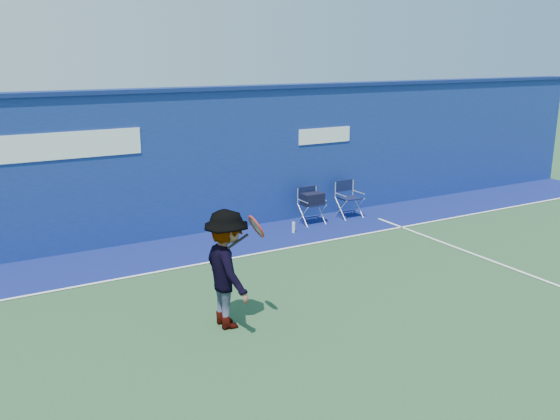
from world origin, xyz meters
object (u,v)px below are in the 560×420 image
directors_chair_left (312,208)px  water_bottle (294,228)px  directors_chair_right (349,206)px  tennis_player (227,269)px

directors_chair_left → water_bottle: 0.87m
directors_chair_right → water_bottle: size_ratio=3.53×
water_bottle → tennis_player: bearing=-132.5°
water_bottle → tennis_player: (-3.09, -3.37, 0.73)m
directors_chair_right → tennis_player: tennis_player is taller
water_bottle → directors_chair_left: bearing=30.2°
directors_chair_right → water_bottle: (-1.78, -0.44, -0.15)m
directors_chair_left → directors_chair_right: size_ratio=0.97×
directors_chair_left → tennis_player: 5.41m
directors_chair_left → directors_chair_right: bearing=1.1°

